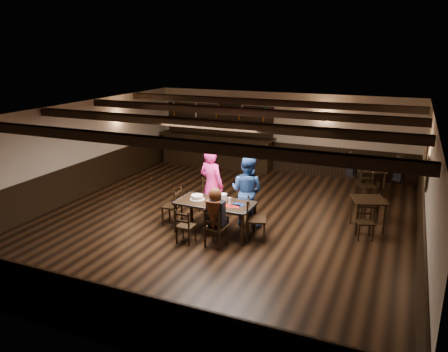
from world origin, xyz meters
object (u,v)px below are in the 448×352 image
at_px(man_blue, 247,191).
at_px(bar_counter, 217,146).
at_px(cake, 197,197).
at_px(chair_near_left, 184,224).
at_px(woman_pink, 212,185).
at_px(chair_near_right, 214,226).
at_px(dining_table, 215,205).

height_order(man_blue, bar_counter, bar_counter).
bearing_deg(man_blue, cake, 45.31).
xyz_separation_m(chair_near_left, cake, (-0.09, 0.82, 0.34)).
bearing_deg(cake, woman_pink, 81.86).
relative_size(man_blue, cake, 4.99).
height_order(chair_near_right, woman_pink, woman_pink).
relative_size(dining_table, woman_pink, 0.97).
distance_m(woman_pink, man_blue, 0.89).
xyz_separation_m(chair_near_right, woman_pink, (-0.69, 1.37, 0.41)).
distance_m(chair_near_right, bar_counter, 6.73).
height_order(chair_near_right, man_blue, man_blue).
bearing_deg(chair_near_left, woman_pink, 90.18).
xyz_separation_m(chair_near_right, man_blue, (0.19, 1.48, 0.34)).
bearing_deg(dining_table, man_blue, 55.61).
relative_size(chair_near_right, man_blue, 0.51).
height_order(dining_table, bar_counter, bar_counter).
bearing_deg(chair_near_left, cake, 96.43).
bearing_deg(cake, man_blue, 36.79).
distance_m(dining_table, chair_near_left, 0.92).
relative_size(woman_pink, cake, 5.37).
distance_m(man_blue, bar_counter, 5.51).
bearing_deg(chair_near_right, dining_table, 112.65).
bearing_deg(chair_near_left, bar_counter, 107.90).
bearing_deg(dining_table, chair_near_right, -67.35).
relative_size(chair_near_left, cake, 2.30).
height_order(chair_near_right, cake, chair_near_right).
xyz_separation_m(man_blue, cake, (-0.97, -0.72, -0.06)).
distance_m(chair_near_left, cake, 0.90).
height_order(dining_table, woman_pink, woman_pink).
distance_m(chair_near_left, woman_pink, 1.51).
xyz_separation_m(dining_table, chair_near_right, (0.31, -0.74, -0.17)).
xyz_separation_m(chair_near_left, bar_counter, (-2.01, 6.24, 0.26)).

